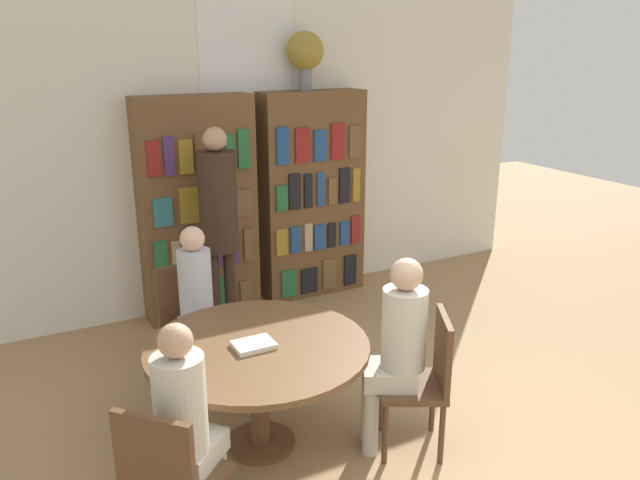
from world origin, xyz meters
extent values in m
cube|color=silver|center=(0.00, 3.61, 1.50)|extent=(6.40, 0.06, 3.00)
cube|color=white|center=(0.00, 3.57, 2.35)|extent=(0.90, 0.01, 1.10)
cube|color=brown|center=(-0.58, 3.42, 1.01)|extent=(1.04, 0.32, 2.03)
cube|color=black|center=(-0.95, 3.25, 0.18)|extent=(0.11, 0.02, 0.25)
cube|color=#2D707A|center=(-0.77, 3.25, 0.19)|extent=(0.11, 0.02, 0.25)
cube|color=tan|center=(-0.57, 3.25, 0.19)|extent=(0.14, 0.02, 0.25)
cube|color=#236638|center=(-0.40, 3.25, 0.22)|extent=(0.15, 0.02, 0.33)
cube|color=brown|center=(-0.21, 3.25, 0.18)|extent=(0.12, 0.02, 0.25)
cube|color=#236638|center=(-0.99, 3.25, 0.66)|extent=(0.12, 0.02, 0.32)
cube|color=tan|center=(-0.85, 3.25, 0.65)|extent=(0.08, 0.02, 0.29)
cube|color=#2D707A|center=(-0.72, 3.25, 0.67)|extent=(0.10, 0.02, 0.35)
cube|color=navy|center=(-0.59, 3.25, 0.63)|extent=(0.08, 0.02, 0.26)
cube|color=#4C2D6B|center=(-0.45, 3.25, 0.64)|extent=(0.11, 0.02, 0.29)
cube|color=#4C2D6B|center=(-0.31, 3.25, 0.65)|extent=(0.08, 0.02, 0.31)
cube|color=brown|center=(-0.17, 3.25, 0.66)|extent=(0.09, 0.02, 0.32)
cube|color=#2D707A|center=(-0.94, 3.25, 1.07)|extent=(0.16, 0.02, 0.25)
cube|color=olive|center=(-0.69, 3.25, 1.10)|extent=(0.20, 0.02, 0.32)
cube|color=brown|center=(-0.46, 3.25, 1.06)|extent=(0.16, 0.02, 0.25)
cube|color=brown|center=(-0.22, 3.25, 1.07)|extent=(0.19, 0.02, 0.25)
cube|color=maroon|center=(-0.98, 3.25, 1.53)|extent=(0.11, 0.02, 0.30)
cube|color=#4C2D6B|center=(-0.85, 3.25, 1.55)|extent=(0.09, 0.02, 0.33)
cube|color=olive|center=(-0.71, 3.25, 1.53)|extent=(0.12, 0.02, 0.29)
cube|color=brown|center=(-0.57, 3.25, 1.55)|extent=(0.11, 0.02, 0.34)
cube|color=olive|center=(-0.44, 3.25, 1.55)|extent=(0.08, 0.02, 0.35)
cube|color=#236638|center=(-0.31, 3.25, 1.54)|extent=(0.08, 0.02, 0.31)
cube|color=#236638|center=(-0.19, 3.25, 1.56)|extent=(0.11, 0.02, 0.35)
cube|color=brown|center=(0.58, 3.42, 1.01)|extent=(1.04, 0.32, 2.03)
cube|color=#236638|center=(0.24, 3.25, 0.20)|extent=(0.15, 0.02, 0.28)
cube|color=black|center=(0.46, 3.25, 0.19)|extent=(0.18, 0.02, 0.26)
cube|color=brown|center=(0.69, 3.25, 0.22)|extent=(0.16, 0.02, 0.32)
cube|color=black|center=(0.93, 3.25, 0.22)|extent=(0.14, 0.02, 0.32)
cube|color=olive|center=(0.17, 3.25, 0.63)|extent=(0.12, 0.02, 0.26)
cube|color=navy|center=(0.31, 3.25, 0.63)|extent=(0.10, 0.02, 0.27)
cube|color=tan|center=(0.45, 3.25, 0.64)|extent=(0.08, 0.02, 0.28)
cube|color=navy|center=(0.58, 3.25, 0.63)|extent=(0.12, 0.02, 0.25)
cube|color=black|center=(0.71, 3.25, 0.63)|extent=(0.09, 0.02, 0.25)
cube|color=navy|center=(0.86, 3.25, 0.62)|extent=(0.10, 0.02, 0.25)
cube|color=maroon|center=(0.99, 3.25, 0.65)|extent=(0.10, 0.02, 0.29)
cube|color=#236638|center=(0.18, 3.25, 1.06)|extent=(0.11, 0.02, 0.25)
cube|color=black|center=(0.31, 3.25, 1.11)|extent=(0.12, 0.02, 0.34)
cube|color=black|center=(0.45, 3.25, 1.11)|extent=(0.09, 0.02, 0.33)
cube|color=navy|center=(0.59, 3.25, 1.10)|extent=(0.08, 0.02, 0.33)
cube|color=brown|center=(0.72, 3.25, 1.07)|extent=(0.10, 0.02, 0.27)
cube|color=black|center=(0.86, 3.25, 1.12)|extent=(0.12, 0.02, 0.35)
cube|color=olive|center=(0.99, 3.25, 1.11)|extent=(0.08, 0.02, 0.34)
cube|color=navy|center=(0.20, 3.25, 1.55)|extent=(0.12, 0.02, 0.35)
cube|color=maroon|center=(0.40, 3.25, 1.54)|extent=(0.15, 0.02, 0.32)
cube|color=navy|center=(0.58, 3.25, 1.53)|extent=(0.13, 0.02, 0.29)
cube|color=maroon|center=(0.77, 3.25, 1.56)|extent=(0.14, 0.02, 0.35)
cube|color=brown|center=(0.96, 3.25, 1.54)|extent=(0.12, 0.02, 0.31)
cylinder|color=slate|center=(0.51, 3.42, 2.14)|extent=(0.12, 0.12, 0.22)
sphere|color=olive|center=(0.51, 3.42, 2.39)|extent=(0.35, 0.35, 0.35)
cylinder|color=brown|center=(-0.91, 1.25, 0.01)|extent=(0.44, 0.44, 0.03)
cylinder|color=brown|center=(-0.91, 1.25, 0.35)|extent=(0.12, 0.12, 0.64)
cylinder|color=brown|center=(-0.91, 1.25, 0.69)|extent=(1.36, 1.36, 0.04)
cube|color=brown|center=(-1.72, 0.48, 0.67)|extent=(0.30, 0.32, 0.45)
cube|color=brown|center=(-1.03, 2.18, 0.43)|extent=(0.45, 0.45, 0.04)
cube|color=brown|center=(-1.05, 2.36, 0.67)|extent=(0.40, 0.09, 0.45)
cylinder|color=brown|center=(-0.84, 2.03, 0.20)|extent=(0.04, 0.04, 0.41)
cylinder|color=brown|center=(-1.17, 1.99, 0.20)|extent=(0.04, 0.04, 0.41)
cylinder|color=brown|center=(-0.88, 2.37, 0.20)|extent=(0.04, 0.04, 0.41)
cylinder|color=brown|center=(-1.22, 2.33, 0.20)|extent=(0.04, 0.04, 0.41)
cube|color=brown|center=(-0.08, 0.80, 0.43)|extent=(0.54, 0.54, 0.04)
cube|color=brown|center=(0.08, 0.71, 0.67)|extent=(0.22, 0.37, 0.45)
cylinder|color=brown|center=(-0.31, 0.73, 0.20)|extent=(0.04, 0.04, 0.41)
cylinder|color=brown|center=(-0.15, 1.03, 0.20)|extent=(0.04, 0.04, 0.41)
cylinder|color=brown|center=(-0.02, 0.57, 0.20)|extent=(0.04, 0.04, 0.41)
cylinder|color=brown|center=(0.15, 0.86, 0.20)|extent=(0.04, 0.04, 0.41)
cube|color=#B2B7C6|center=(-1.01, 2.04, 0.51)|extent=(0.28, 0.35, 0.12)
cylinder|color=#B2B7C6|center=(-1.02, 2.12, 0.82)|extent=(0.24, 0.24, 0.50)
sphere|color=#DBB293|center=(-1.02, 2.12, 1.15)|extent=(0.17, 0.17, 0.17)
cylinder|color=#B2B7C6|center=(-0.93, 1.94, 0.22)|extent=(0.10, 0.10, 0.45)
cylinder|color=#B2B7C6|center=(-1.06, 1.92, 0.22)|extent=(0.10, 0.10, 0.45)
cube|color=beige|center=(-0.21, 0.86, 0.51)|extent=(0.41, 0.39, 0.12)
cylinder|color=beige|center=(-0.14, 0.83, 0.82)|extent=(0.27, 0.27, 0.50)
sphere|color=tan|center=(-0.14, 0.83, 1.16)|extent=(0.19, 0.19, 0.19)
cylinder|color=beige|center=(-0.34, 0.85, 0.22)|extent=(0.10, 0.10, 0.45)
cylinder|color=beige|center=(-0.27, 0.98, 0.22)|extent=(0.10, 0.10, 0.45)
cube|color=beige|center=(-1.49, 0.70, 0.51)|extent=(0.41, 0.40, 0.12)
cylinder|color=beige|center=(-1.55, 0.64, 0.82)|extent=(0.25, 0.25, 0.50)
sphere|color=tan|center=(-1.55, 0.64, 1.15)|extent=(0.16, 0.16, 0.16)
cylinder|color=#332319|center=(-0.63, 2.91, 0.39)|extent=(0.10, 0.10, 0.77)
cylinder|color=#332319|center=(-0.49, 2.91, 0.39)|extent=(0.10, 0.10, 0.77)
cylinder|color=#332319|center=(-0.56, 2.91, 1.19)|extent=(0.32, 0.32, 0.84)
sphere|color=tan|center=(-0.56, 2.91, 1.71)|extent=(0.20, 0.20, 0.20)
cylinder|color=#332319|center=(-0.46, 3.19, 1.40)|extent=(0.07, 0.30, 0.07)
cube|color=silver|center=(-0.94, 1.22, 0.72)|extent=(0.24, 0.18, 0.03)
camera|label=1|loc=(-2.17, -1.94, 2.44)|focal=35.00mm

